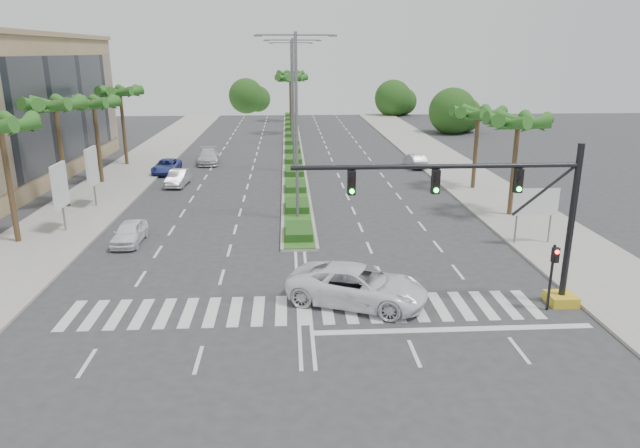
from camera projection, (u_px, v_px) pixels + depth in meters
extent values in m
plane|color=#333335|center=(304.00, 310.00, 24.89)|extent=(160.00, 160.00, 0.00)
cube|color=gray|center=(489.00, 194.00, 44.81)|extent=(6.00, 120.00, 0.15)
cube|color=gray|center=(95.00, 200.00, 43.13)|extent=(6.00, 120.00, 0.15)
cube|color=gray|center=(292.00, 145.00, 67.85)|extent=(2.20, 75.00, 0.20)
cube|color=#2D591E|center=(292.00, 144.00, 67.82)|extent=(1.80, 75.00, 0.04)
cube|color=gold|center=(561.00, 299.00, 25.46)|extent=(1.20, 1.20, 0.45)
cylinder|color=black|center=(571.00, 225.00, 24.45)|extent=(0.28, 0.28, 7.00)
cylinder|color=black|center=(437.00, 166.00, 23.36)|extent=(12.00, 0.20, 0.20)
cylinder|color=black|center=(543.00, 191.00, 23.94)|extent=(2.53, 0.12, 2.15)
cube|color=black|center=(519.00, 181.00, 23.75)|extent=(0.32, 0.24, 1.00)
cylinder|color=#19E533|center=(519.00, 189.00, 23.70)|extent=(0.20, 0.06, 0.20)
cube|color=black|center=(436.00, 182.00, 23.55)|extent=(0.32, 0.24, 1.00)
cylinder|color=#19E533|center=(436.00, 190.00, 23.51)|extent=(0.20, 0.06, 0.20)
cube|color=black|center=(352.00, 183.00, 23.36)|extent=(0.32, 0.24, 1.00)
cylinder|color=#19E533|center=(352.00, 191.00, 23.32)|extent=(0.20, 0.06, 0.20)
cylinder|color=black|center=(551.00, 278.00, 24.46)|extent=(0.12, 0.12, 3.00)
cube|color=black|center=(555.00, 255.00, 24.00)|extent=(0.28, 0.22, 0.65)
cylinder|color=red|center=(557.00, 252.00, 23.83)|extent=(0.18, 0.05, 0.18)
cylinder|color=slate|center=(516.00, 222.00, 32.81)|extent=(0.10, 0.10, 2.80)
cylinder|color=slate|center=(550.00, 222.00, 32.93)|extent=(0.10, 0.10, 2.80)
cube|color=#0C6638|center=(536.00, 202.00, 32.52)|extent=(2.60, 0.08, 1.50)
cube|color=white|center=(536.00, 202.00, 32.47)|extent=(2.70, 0.02, 1.60)
cylinder|color=slate|center=(63.00, 211.00, 35.15)|extent=(0.12, 0.12, 2.80)
cube|color=white|center=(60.00, 186.00, 34.68)|extent=(0.18, 2.10, 2.70)
cube|color=#D8594C|center=(60.00, 186.00, 34.68)|extent=(0.12, 2.00, 2.60)
cylinder|color=slate|center=(94.00, 189.00, 40.88)|extent=(0.12, 0.12, 2.80)
cube|color=white|center=(92.00, 167.00, 40.41)|extent=(0.18, 2.10, 2.70)
cube|color=#D8594C|center=(92.00, 167.00, 40.41)|extent=(0.12, 2.00, 2.60)
cylinder|color=brown|center=(10.00, 185.00, 32.52)|extent=(0.32, 0.32, 7.00)
sphere|color=brown|center=(0.00, 125.00, 31.53)|extent=(0.70, 0.70, 0.70)
cone|color=#245D1D|center=(20.00, 127.00, 31.62)|extent=(0.90, 3.62, 1.50)
cone|color=#245D1D|center=(20.00, 125.00, 32.42)|extent=(3.39, 2.96, 1.50)
cone|color=#245D1D|center=(5.00, 125.00, 32.57)|extent=(3.73, 1.68, 1.50)
cone|color=#245D1D|center=(6.00, 129.00, 30.77)|extent=(3.39, 2.96, 1.50)
cylinder|color=brown|center=(62.00, 157.00, 40.10)|extent=(0.32, 0.32, 7.40)
sphere|color=brown|center=(55.00, 105.00, 39.06)|extent=(0.70, 0.70, 0.70)
cone|color=#245D1D|center=(71.00, 106.00, 39.15)|extent=(0.90, 3.62, 1.50)
cone|color=#245D1D|center=(70.00, 105.00, 39.95)|extent=(3.39, 2.96, 1.50)
cone|color=#245D1D|center=(57.00, 105.00, 40.10)|extent=(3.73, 1.68, 1.50)
cone|color=#245D1D|center=(43.00, 106.00, 39.49)|extent=(2.38, 3.65, 1.50)
cone|color=#245D1D|center=(37.00, 107.00, 38.58)|extent=(2.38, 3.65, 1.50)
cone|color=#245D1D|center=(45.00, 108.00, 38.05)|extent=(3.73, 1.68, 1.50)
cone|color=#245D1D|center=(60.00, 108.00, 38.30)|extent=(3.39, 2.96, 1.50)
cylinder|color=brown|center=(98.00, 144.00, 47.83)|extent=(0.32, 0.32, 6.80)
sphere|color=brown|center=(93.00, 104.00, 46.87)|extent=(0.70, 0.70, 0.70)
cone|color=#245D1D|center=(107.00, 105.00, 46.96)|extent=(0.90, 3.62, 1.50)
cone|color=#245D1D|center=(105.00, 104.00, 47.76)|extent=(3.39, 2.96, 1.50)
cone|color=#245D1D|center=(95.00, 104.00, 47.91)|extent=(3.73, 1.68, 1.50)
cone|color=#245D1D|center=(83.00, 105.00, 47.30)|extent=(2.38, 3.65, 1.50)
cone|color=#245D1D|center=(79.00, 106.00, 46.39)|extent=(2.38, 3.65, 1.50)
cone|color=#245D1D|center=(86.00, 106.00, 45.87)|extent=(3.73, 1.68, 1.50)
cone|color=#245D1D|center=(99.00, 106.00, 46.12)|extent=(3.39, 2.96, 1.50)
cylinder|color=brown|center=(124.00, 129.00, 55.42)|extent=(0.32, 0.32, 7.20)
sphere|color=brown|center=(120.00, 92.00, 54.40)|extent=(0.70, 0.70, 0.70)
cone|color=#245D1D|center=(132.00, 93.00, 54.49)|extent=(0.90, 3.62, 1.50)
cone|color=#245D1D|center=(130.00, 93.00, 55.29)|extent=(3.39, 2.96, 1.50)
cone|color=#245D1D|center=(121.00, 93.00, 55.44)|extent=(3.73, 1.68, 1.50)
cone|color=#245D1D|center=(111.00, 93.00, 54.83)|extent=(2.38, 3.65, 1.50)
cone|color=#245D1D|center=(108.00, 94.00, 53.92)|extent=(2.38, 3.65, 1.50)
cone|color=#245D1D|center=(114.00, 94.00, 53.39)|extent=(3.73, 1.68, 1.50)
cone|color=#245D1D|center=(125.00, 94.00, 53.65)|extent=(3.39, 2.96, 1.50)
cylinder|color=brown|center=(514.00, 170.00, 38.12)|extent=(0.32, 0.32, 6.50)
sphere|color=brown|center=(518.00, 122.00, 37.21)|extent=(0.70, 0.70, 0.70)
cone|color=#245D1D|center=(535.00, 124.00, 37.30)|extent=(0.90, 3.62, 1.50)
cone|color=#245D1D|center=(523.00, 122.00, 38.10)|extent=(3.39, 2.96, 1.50)
cone|color=#245D1D|center=(508.00, 122.00, 38.25)|extent=(3.73, 1.68, 1.50)
cone|color=#245D1D|center=(501.00, 123.00, 37.64)|extent=(2.38, 3.65, 1.50)
cone|color=#245D1D|center=(506.00, 125.00, 36.73)|extent=(2.38, 3.65, 1.50)
cone|color=#245D1D|center=(521.00, 126.00, 36.20)|extent=(3.73, 1.68, 1.50)
cone|color=#245D1D|center=(534.00, 125.00, 36.45)|extent=(3.39, 2.96, 1.50)
cylinder|color=brown|center=(475.00, 152.00, 45.81)|extent=(0.32, 0.32, 6.20)
sphere|color=brown|center=(478.00, 114.00, 44.94)|extent=(0.70, 0.70, 0.70)
cone|color=#245D1D|center=(492.00, 115.00, 45.03)|extent=(0.90, 3.62, 1.50)
cone|color=#245D1D|center=(483.00, 114.00, 45.83)|extent=(3.39, 2.96, 1.50)
cone|color=#245D1D|center=(471.00, 114.00, 45.98)|extent=(3.73, 1.68, 1.50)
cone|color=#245D1D|center=(464.00, 115.00, 45.37)|extent=(2.38, 3.65, 1.50)
cone|color=#245D1D|center=(468.00, 116.00, 44.46)|extent=(2.38, 3.65, 1.50)
cone|color=#245D1D|center=(480.00, 117.00, 43.93)|extent=(3.73, 1.68, 1.50)
cone|color=#245D1D|center=(491.00, 116.00, 44.18)|extent=(3.39, 2.96, 1.50)
cylinder|color=brown|center=(291.00, 107.00, 76.35)|extent=(0.32, 0.32, 7.50)
sphere|color=brown|center=(291.00, 79.00, 75.29)|extent=(0.70, 0.70, 0.70)
cone|color=#245D1D|center=(299.00, 79.00, 75.38)|extent=(0.90, 3.62, 1.50)
cone|color=#245D1D|center=(296.00, 79.00, 76.18)|extent=(3.39, 2.96, 1.50)
cone|color=#245D1D|center=(289.00, 79.00, 76.33)|extent=(3.73, 1.68, 1.50)
cone|color=#245D1D|center=(283.00, 79.00, 75.72)|extent=(2.38, 3.65, 1.50)
cone|color=#245D1D|center=(283.00, 80.00, 74.81)|extent=(2.38, 3.65, 1.50)
cone|color=#245D1D|center=(289.00, 80.00, 74.28)|extent=(3.73, 1.68, 1.50)
cone|color=#245D1D|center=(296.00, 80.00, 74.54)|extent=(3.39, 2.96, 1.50)
cylinder|color=brown|center=(290.00, 98.00, 90.68)|extent=(0.32, 0.32, 7.50)
sphere|color=brown|center=(290.00, 74.00, 89.62)|extent=(0.70, 0.70, 0.70)
cone|color=#245D1D|center=(297.00, 75.00, 89.71)|extent=(0.90, 3.62, 1.50)
cone|color=#245D1D|center=(294.00, 75.00, 90.51)|extent=(3.39, 2.96, 1.50)
cone|color=#245D1D|center=(288.00, 75.00, 90.66)|extent=(3.73, 1.68, 1.50)
cone|color=#245D1D|center=(284.00, 75.00, 90.05)|extent=(2.38, 3.65, 1.50)
cone|color=#245D1D|center=(284.00, 75.00, 89.14)|extent=(2.38, 3.65, 1.50)
cone|color=#245D1D|center=(288.00, 75.00, 88.61)|extent=(3.73, 1.68, 1.50)
cone|color=#245D1D|center=(294.00, 75.00, 88.87)|extent=(3.39, 2.96, 1.50)
cylinder|color=slate|center=(297.00, 130.00, 36.52)|extent=(0.20, 0.20, 12.00)
cylinder|color=slate|center=(276.00, 35.00, 34.78)|extent=(2.40, 0.10, 0.10)
cylinder|color=slate|center=(315.00, 35.00, 34.91)|extent=(2.40, 0.10, 0.10)
cube|color=slate|center=(258.00, 36.00, 34.73)|extent=(0.50, 0.25, 0.12)
cube|color=slate|center=(333.00, 36.00, 34.98)|extent=(0.50, 0.25, 0.12)
cylinder|color=slate|center=(293.00, 107.00, 51.81)|extent=(0.20, 0.20, 12.00)
cylinder|color=slate|center=(279.00, 40.00, 50.06)|extent=(2.40, 0.10, 0.10)
cylinder|color=slate|center=(306.00, 40.00, 50.20)|extent=(2.40, 0.10, 0.10)
cube|color=slate|center=(266.00, 40.00, 50.02)|extent=(0.50, 0.25, 0.12)
cube|color=slate|center=(319.00, 41.00, 50.27)|extent=(0.50, 0.25, 0.12)
cylinder|color=slate|center=(292.00, 94.00, 67.10)|extent=(0.20, 0.20, 12.00)
cylinder|color=slate|center=(280.00, 43.00, 65.35)|extent=(2.40, 0.10, 0.10)
cylinder|color=slate|center=(301.00, 43.00, 65.48)|extent=(2.40, 0.10, 0.10)
cube|color=slate|center=(271.00, 43.00, 65.30)|extent=(0.50, 0.25, 0.12)
cube|color=slate|center=(311.00, 43.00, 65.56)|extent=(0.50, 0.25, 0.12)
imported|color=white|center=(129.00, 233.00, 33.37)|extent=(1.58, 3.83, 1.30)
imported|color=#ADADB2|center=(179.00, 178.00, 47.83)|extent=(1.73, 4.15, 1.34)
imported|color=#303E95|center=(167.00, 166.00, 52.66)|extent=(2.18, 4.66, 1.29)
imported|color=silver|center=(208.00, 156.00, 57.22)|extent=(2.50, 5.13, 1.44)
imported|color=white|center=(358.00, 285.00, 25.29)|extent=(6.82, 5.05, 1.72)
imported|color=#AAA9AE|center=(415.00, 161.00, 55.37)|extent=(1.66, 4.10, 1.32)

